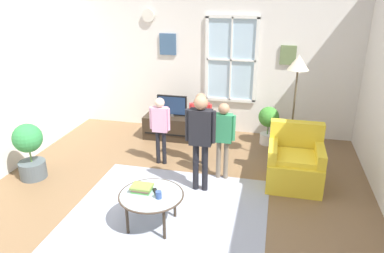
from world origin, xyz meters
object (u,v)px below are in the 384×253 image
coffee_table (151,196)px  book_stack (142,188)px  television (172,105)px  cup (159,195)px  remote_near_books (156,192)px  person_green_shirt (223,132)px  potted_plant_corner (29,149)px  person_pink_shirt (160,123)px  floor_lamp (297,74)px  person_red_shirt (201,121)px  person_black_shirt (201,133)px  armchair (295,163)px  tv_stand (172,127)px  potted_plant_by_window (268,122)px

coffee_table → book_stack: size_ratio=3.10×
television → cup: (0.62, -2.72, -0.18)m
remote_near_books → person_green_shirt: 1.45m
potted_plant_corner → person_pink_shirt: bearing=27.2°
coffee_table → floor_lamp: floor_lamp is taller
person_red_shirt → person_black_shirt: person_black_shirt is taller
armchair → person_pink_shirt: (-2.07, 0.19, 0.37)m
coffee_table → person_black_shirt: 1.12m
person_red_shirt → cup: bearing=-93.6°
remote_near_books → person_red_shirt: person_red_shirt is taller
tv_stand → person_pink_shirt: bearing=-83.6°
cup → floor_lamp: floor_lamp is taller
tv_stand → potted_plant_corner: (-1.61, -1.96, 0.25)m
potted_plant_by_window → floor_lamp: floor_lamp is taller
television → person_red_shirt: person_red_shirt is taller
coffee_table → floor_lamp: 2.83m
remote_near_books → floor_lamp: bearing=51.6°
cup → remote_near_books: (-0.07, 0.11, -0.03)m
coffee_table → tv_stand: bearing=100.9°
remote_near_books → potted_plant_corner: 2.26m
person_pink_shirt → person_green_shirt: (1.03, -0.25, 0.04)m
person_black_shirt → person_green_shirt: size_ratio=1.18×
tv_stand → floor_lamp: floor_lamp is taller
book_stack → person_red_shirt: size_ratio=0.21×
tv_stand → floor_lamp: size_ratio=0.59×
cup → person_green_shirt: person_green_shirt is taller
potted_plant_corner → floor_lamp: size_ratio=0.48×
coffee_table → cup: bearing=-26.6°
potted_plant_corner → floor_lamp: 4.10m
person_red_shirt → person_green_shirt: bearing=-43.3°
coffee_table → floor_lamp: bearing=51.7°
coffee_table → person_black_shirt: person_black_shirt is taller
tv_stand → cup: (0.62, -2.72, 0.25)m
cup → floor_lamp: bearing=54.4°
coffee_table → person_green_shirt: bearing=64.5°
armchair → cup: 2.14m
cup → tv_stand: bearing=102.9°
cup → person_red_shirt: 1.81m
television → armchair: 2.54m
coffee_table → book_stack: (-0.13, 0.05, 0.06)m
floor_lamp → book_stack: bearing=-131.2°
armchair → coffee_table: size_ratio=1.12×
tv_stand → person_green_shirt: bearing=-49.1°
television → potted_plant_corner: potted_plant_corner is taller
coffee_table → potted_plant_by_window: potted_plant_by_window is taller
coffee_table → cup: 0.14m
television → floor_lamp: bearing=-16.1°
television → book_stack: 2.65m
potted_plant_by_window → floor_lamp: 1.34m
television → person_green_shirt: 1.76m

